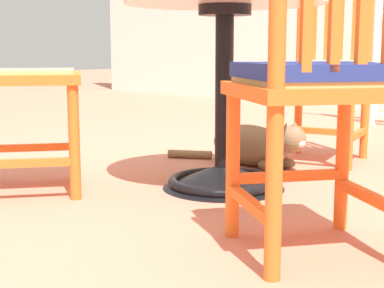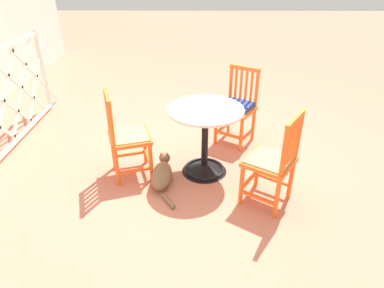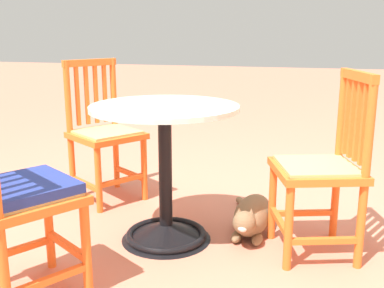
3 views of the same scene
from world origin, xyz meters
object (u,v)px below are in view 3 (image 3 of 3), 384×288
at_px(orange_chair_by_planter, 19,197).
at_px(orange_chair_facing_out, 322,170).
at_px(cafe_table, 166,189).
at_px(tabby_cat, 251,217).
at_px(orange_chair_tucked_in, 104,135).

bearing_deg(orange_chair_by_planter, orange_chair_facing_out, 121.96).
distance_m(cafe_table, orange_chair_facing_out, 0.80).
bearing_deg(cafe_table, orange_chair_by_planter, -30.13).
relative_size(orange_chair_by_planter, tabby_cat, 1.24).
height_order(cafe_table, tabby_cat, cafe_table).
relative_size(cafe_table, orange_chair_facing_out, 0.83).
xyz_separation_m(cafe_table, tabby_cat, (-0.19, 0.43, -0.19)).
relative_size(orange_chair_by_planter, orange_chair_facing_out, 1.00).
xyz_separation_m(orange_chair_tucked_in, orange_chair_by_planter, (1.19, 0.19, 0.01)).
xyz_separation_m(cafe_table, orange_chair_by_planter, (0.68, -0.39, 0.16)).
xyz_separation_m(orange_chair_facing_out, tabby_cat, (-0.13, -0.35, -0.34)).
distance_m(orange_chair_tucked_in, orange_chair_by_planter, 1.20).
height_order(orange_chair_facing_out, tabby_cat, orange_chair_facing_out).
distance_m(orange_chair_tucked_in, orange_chair_facing_out, 1.44).
xyz_separation_m(cafe_table, orange_chair_facing_out, (-0.06, 0.79, 0.15)).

